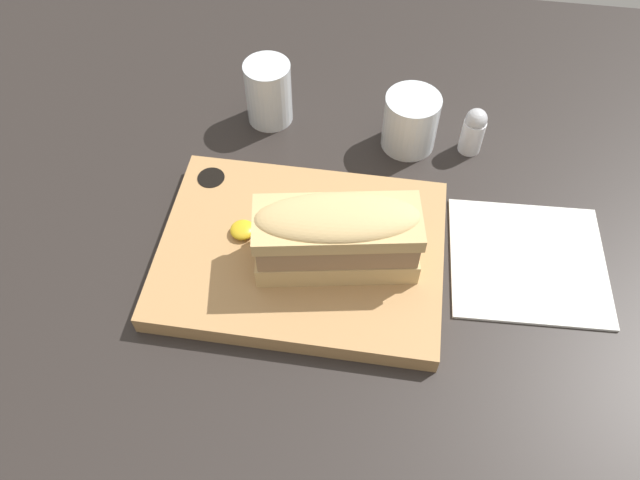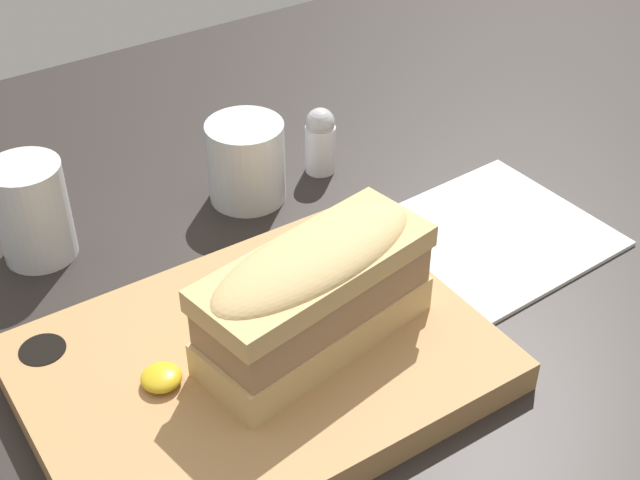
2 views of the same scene
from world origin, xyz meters
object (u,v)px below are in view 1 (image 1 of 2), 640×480
(serving_board, at_px, (301,252))
(sandwich, at_px, (337,235))
(water_glass, at_px, (269,96))
(napkin, at_px, (528,261))
(salt_shaker, at_px, (473,130))
(wine_glass, at_px, (410,124))

(serving_board, distance_m, sandwich, 0.08)
(water_glass, bearing_deg, napkin, -29.61)
(serving_board, bearing_deg, salt_shaker, 47.23)
(water_glass, bearing_deg, serving_board, -70.52)
(serving_board, height_order, salt_shaker, salt_shaker)
(serving_board, distance_m, wine_glass, 0.25)
(sandwich, bearing_deg, wine_glass, 72.79)
(sandwich, xyz_separation_m, wine_glass, (0.07, 0.23, -0.04))
(serving_board, relative_size, wine_glass, 4.18)
(serving_board, xyz_separation_m, salt_shaker, (0.20, 0.22, 0.02))
(wine_glass, distance_m, salt_shaker, 0.09)
(water_glass, relative_size, salt_shaker, 1.32)
(sandwich, bearing_deg, salt_shaker, 55.82)
(water_glass, xyz_separation_m, wine_glass, (0.20, -0.02, -0.00))
(sandwich, height_order, wine_glass, sandwich)
(sandwich, relative_size, wine_glass, 2.39)
(sandwich, relative_size, salt_shaker, 2.74)
(serving_board, distance_m, salt_shaker, 0.30)
(sandwich, height_order, salt_shaker, sandwich)
(sandwich, bearing_deg, water_glass, 117.04)
(napkin, relative_size, salt_shaker, 2.77)
(wine_glass, relative_size, salt_shaker, 1.15)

